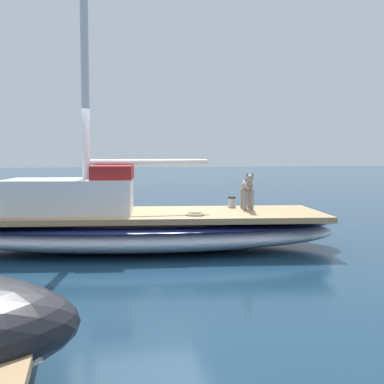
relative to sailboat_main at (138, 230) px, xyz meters
name	(u,v)px	position (x,y,z in m)	size (l,w,h in m)	color
ground_plane	(138,248)	(0.00, 0.00, -0.34)	(120.00, 120.00, 0.00)	navy
sailboat_main	(138,230)	(0.00, 0.00, 0.00)	(3.43, 7.50, 0.66)	white
cabin_house	(74,193)	(0.16, 1.11, 0.67)	(1.67, 2.39, 0.84)	silver
dog_grey	(247,187)	(0.04, -2.08, 0.75)	(0.94, 0.31, 0.70)	gray
deck_winch	(232,202)	(0.47, -1.90, 0.42)	(0.16, 0.16, 0.21)	#B7B7BC
coiled_rope	(195,214)	(-0.69, -0.91, 0.35)	(0.32, 0.32, 0.04)	beige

